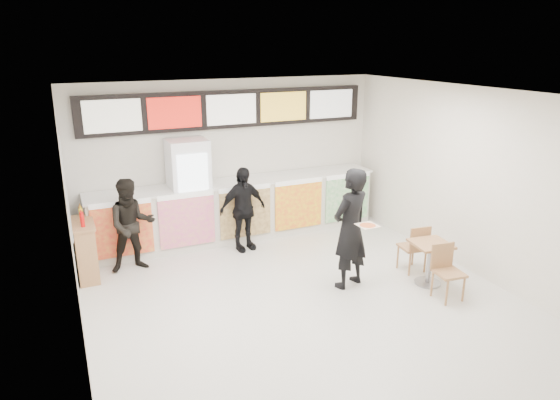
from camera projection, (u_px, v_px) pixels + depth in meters
floor at (313, 311)px, 7.07m from camera, size 7.00×7.00×0.00m
ceiling at (318, 96)px, 6.16m from camera, size 7.00×7.00×0.00m
wall_back at (231, 158)px, 9.66m from camera, size 6.00×0.00×6.00m
wall_left at (73, 247)px, 5.45m from camera, size 0.00×7.00×7.00m
wall_right at (485, 186)px, 7.79m from camera, size 0.00×7.00×7.00m
service_counter at (239, 209)px, 9.59m from camera, size 5.56×0.77×1.14m
menu_board at (231, 109)px, 9.30m from camera, size 5.50×0.14×0.70m
drinks_fridge at (190, 194)px, 9.11m from camera, size 0.70×0.67×2.00m
mirror_panel at (64, 174)px, 7.51m from camera, size 0.01×2.00×1.50m
customer_main at (350, 229)px, 7.55m from camera, size 0.80×0.65×1.89m
customer_left at (132, 225)px, 8.14m from camera, size 0.77×0.60×1.57m
customer_mid at (243, 209)px, 8.97m from camera, size 0.96×0.52×1.55m
pizza_slice at (368, 225)px, 7.09m from camera, size 0.36×0.36×0.02m
cafe_table at (430, 255)px, 7.74m from camera, size 0.62×1.44×0.82m
condiment_ledge at (86, 249)px, 7.97m from camera, size 0.34×0.84×1.12m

